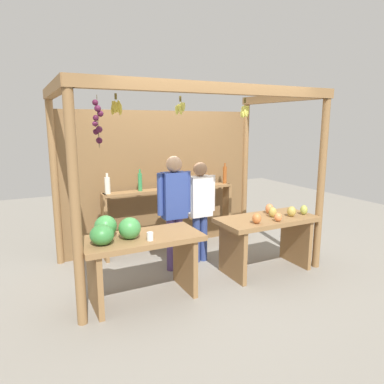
% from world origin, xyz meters
% --- Properties ---
extents(ground_plane, '(12.00, 12.00, 0.00)m').
position_xyz_m(ground_plane, '(0.00, 0.00, 0.00)').
color(ground_plane, gray).
rests_on(ground_plane, ground).
extents(market_stall, '(3.32, 1.87, 2.42)m').
position_xyz_m(market_stall, '(-0.01, 0.43, 1.39)').
color(market_stall, olive).
rests_on(market_stall, ground).
extents(fruit_counter_left, '(1.34, 0.64, 1.00)m').
position_xyz_m(fruit_counter_left, '(-0.97, -0.66, 0.64)').
color(fruit_counter_left, olive).
rests_on(fruit_counter_left, ground).
extents(fruit_counter_right, '(1.34, 0.64, 0.89)m').
position_xyz_m(fruit_counter_right, '(0.89, -0.67, 0.56)').
color(fruit_counter_right, olive).
rests_on(fruit_counter_right, ground).
extents(bottle_shelf_unit, '(2.13, 0.22, 1.34)m').
position_xyz_m(bottle_shelf_unit, '(0.05, 0.66, 0.79)').
color(bottle_shelf_unit, olive).
rests_on(bottle_shelf_unit, ground).
extents(vendor_man, '(0.48, 0.21, 1.57)m').
position_xyz_m(vendor_man, '(-0.21, -0.07, 0.94)').
color(vendor_man, '#543E7C').
rests_on(vendor_man, ground).
extents(vendor_woman, '(0.48, 0.20, 1.46)m').
position_xyz_m(vendor_woman, '(0.24, 0.04, 0.86)').
color(vendor_woman, navy).
rests_on(vendor_woman, ground).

